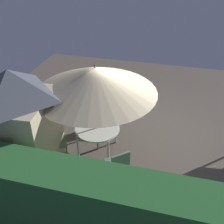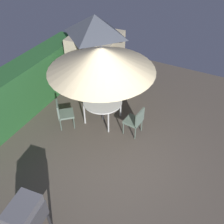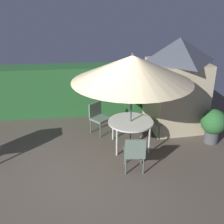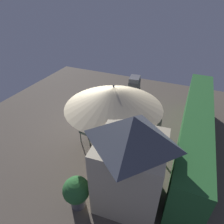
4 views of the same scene
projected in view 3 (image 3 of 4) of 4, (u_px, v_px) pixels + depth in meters
The scene contains 9 objects.
ground_plane at pixel (91, 171), 6.40m from camera, with size 11.00×11.00×0.00m, color brown.
hedge_backdrop at pixel (86, 89), 9.26m from camera, with size 6.26×0.83×1.64m.
garden_shed at pixel (176, 83), 8.05m from camera, with size 1.71×1.77×2.70m.
patio_table at pixel (131, 123), 7.18m from camera, with size 1.19×1.19×0.74m.
patio_umbrella at pixel (132, 69), 6.60m from camera, with size 2.99×2.99×2.53m.
chair_near_shed at pixel (135, 152), 6.19m from camera, with size 0.50×0.51×0.90m.
chair_far_side at pixel (162, 118), 7.85m from camera, with size 0.63×0.63×0.90m.
chair_toward_hedge at pixel (98, 116), 8.01m from camera, with size 0.65×0.65×0.90m.
potted_plant_by_shed at pixel (213, 124), 7.42m from camera, with size 0.69×0.69×0.97m.
Camera 3 is at (-0.13, -5.34, 3.82)m, focal length 44.02 mm.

